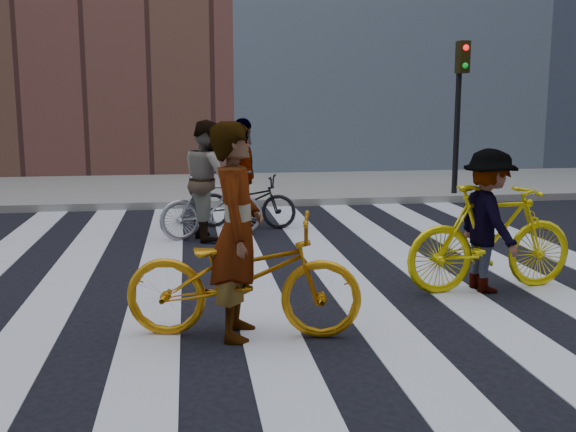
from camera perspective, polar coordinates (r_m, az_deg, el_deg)
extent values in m
plane|color=black|center=(8.65, 0.20, -4.47)|extent=(100.00, 100.00, 0.00)
cube|color=gray|center=(15.97, -3.87, 2.39)|extent=(100.00, 5.00, 0.15)
cube|color=silver|center=(8.68, -18.11, -4.87)|extent=(0.55, 10.00, 0.01)
cube|color=silver|center=(8.56, -10.82, -4.75)|extent=(0.55, 10.00, 0.01)
cube|color=silver|center=(8.59, -3.44, -4.56)|extent=(0.55, 10.00, 0.01)
cube|color=silver|center=(8.75, 3.77, -4.29)|extent=(0.55, 10.00, 0.01)
cube|color=silver|center=(9.04, 10.62, -3.97)|extent=(0.55, 10.00, 0.01)
cube|color=silver|center=(9.45, 16.95, -3.63)|extent=(0.55, 10.00, 0.01)
cube|color=silver|center=(9.97, 22.68, -3.28)|extent=(0.55, 10.00, 0.01)
cylinder|color=black|center=(14.82, 14.11, 7.46)|extent=(0.12, 0.12, 3.20)
cube|color=black|center=(14.70, 14.57, 12.89)|extent=(0.22, 0.28, 0.65)
sphere|color=red|center=(14.57, 14.84, 13.62)|extent=(0.12, 0.12, 0.12)
sphere|color=#0CCC26|center=(14.55, 14.78, 12.21)|extent=(0.12, 0.12, 0.12)
imported|color=orange|center=(6.12, -3.81, -5.12)|extent=(2.24, 1.14, 1.12)
imported|color=#A0A2A9|center=(10.48, -6.43, 0.77)|extent=(1.72, 0.85, 0.99)
imported|color=yellow|center=(7.88, 16.82, -1.79)|extent=(2.06, 0.75, 1.21)
imported|color=black|center=(11.34, -3.58, 1.24)|extent=(1.80, 1.07, 0.89)
imported|color=slate|center=(6.02, -4.33, -1.31)|extent=(0.59, 0.79, 1.95)
imported|color=slate|center=(10.42, -6.75, 3.05)|extent=(0.89, 1.03, 1.84)
imported|color=slate|center=(7.83, 16.56, -0.40)|extent=(0.69, 1.09, 1.61)
imported|color=slate|center=(11.28, -3.86, 3.61)|extent=(0.75, 1.16, 1.84)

